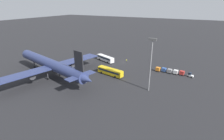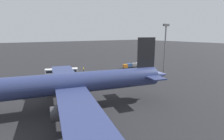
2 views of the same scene
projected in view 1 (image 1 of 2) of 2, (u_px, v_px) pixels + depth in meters
The scene contains 12 objects.
ground_plane at pixel (124, 62), 97.75m from camera, with size 600.00×600.00×0.00m, color #232326.
airplane at pixel (51, 65), 75.80m from camera, with size 53.62×47.15×15.39m.
shuttle_bus_near at pixel (105, 58), 97.73m from camera, with size 12.25×6.77×3.07m.
shuttle_bus_far at pixel (110, 71), 79.11m from camera, with size 13.22×5.22×3.06m.
baggage_tug at pixel (190, 75), 77.26m from camera, with size 2.66×2.18×2.10m.
worker_person at pixel (126, 61), 96.59m from camera, with size 0.38×0.38×1.74m.
cargo_cart_red at pixel (182, 73), 79.02m from camera, with size 2.24×1.98×2.06m.
cargo_cart_white at pixel (176, 72), 80.06m from camera, with size 2.24×1.98×2.06m.
cargo_cart_grey at pixel (170, 71), 81.27m from camera, with size 2.24×1.98×2.06m.
cargo_cart_blue at pixel (164, 70), 82.73m from camera, with size 2.24×1.98×2.06m.
cargo_cart_orange at pixel (158, 69), 83.48m from camera, with size 2.24×1.98×2.06m.
light_pole at pixel (151, 60), 61.57m from camera, with size 2.80×0.70×19.70m.
Camera 1 is at (-38.56, 84.72, 30.94)m, focal length 28.00 mm.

